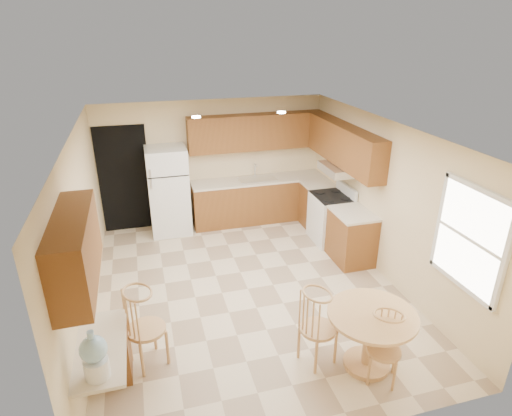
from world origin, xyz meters
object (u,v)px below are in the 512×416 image
object	(u,v)px
dining_table	(370,332)
chair_table_b	(389,348)
stove	(331,218)
water_crock	(95,357)
chair_desk	(146,325)
refrigerator	(169,191)
chair_table_a	(322,325)

from	to	relation	value
dining_table	chair_table_b	size ratio (longest dim) A/B	1.19
stove	water_crock	bearing A→B (deg)	-139.94
dining_table	chair_desk	world-z (taller)	chair_desk
dining_table	water_crock	distance (m)	3.02
stove	chair_desk	bearing A→B (deg)	-144.49
refrigerator	dining_table	distance (m)	4.78
water_crock	refrigerator	bearing A→B (deg)	76.92
chair_table_b	chair_desk	size ratio (longest dim) A/B	0.84
chair_table_b	stove	bearing A→B (deg)	-72.20
dining_table	chair_table_b	bearing A→B (deg)	-81.11
chair_table_a	water_crock	size ratio (longest dim) A/B	1.91
dining_table	chair_desk	size ratio (longest dim) A/B	0.99
water_crock	chair_table_b	bearing A→B (deg)	-3.09
refrigerator	chair_table_b	size ratio (longest dim) A/B	1.96
chair_table_b	chair_table_a	bearing A→B (deg)	-5.98
chair_desk	water_crock	bearing A→B (deg)	-52.86
chair_table_b	water_crock	xyz separation A→B (m)	(-3.02, 0.16, 0.47)
refrigerator	chair_table_b	xyz separation A→B (m)	(1.97, -4.68, -0.32)
chair_table_b	chair_desk	bearing A→B (deg)	11.47
stove	chair_table_a	distance (m)	3.35
refrigerator	chair_table_a	world-z (taller)	refrigerator
stove	chair_desk	size ratio (longest dim) A/B	1.05
refrigerator	stove	distance (m)	3.15
refrigerator	chair_desk	xyz separation A→B (m)	(-0.60, -3.70, -0.22)
refrigerator	dining_table	bearing A→B (deg)	-66.21
refrigerator	water_crock	xyz separation A→B (m)	(-1.05, -4.52, 0.15)
dining_table	water_crock	world-z (taller)	water_crock
chair_table_a	chair_table_b	bearing A→B (deg)	33.14
chair_table_b	chair_desk	distance (m)	2.76
chair_table_a	refrigerator	bearing A→B (deg)	179.58
refrigerator	dining_table	size ratio (longest dim) A/B	1.65
stove	dining_table	xyz separation A→B (m)	(-0.95, -3.14, 0.03)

